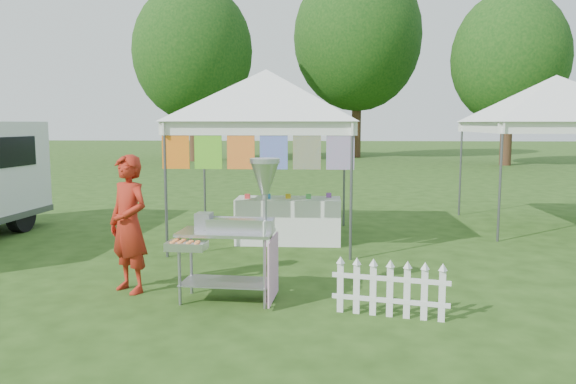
{
  "coord_description": "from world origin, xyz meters",
  "views": [
    {
      "loc": [
        0.99,
        -6.35,
        2.07
      ],
      "look_at": [
        0.5,
        1.56,
        1.1
      ],
      "focal_mm": 35.0,
      "sensor_mm": 36.0,
      "label": 1
    }
  ],
  "objects": [
    {
      "name": "ground",
      "position": [
        0.0,
        0.0,
        0.0
      ],
      "size": [
        120.0,
        120.0,
        0.0
      ],
      "primitive_type": "plane",
      "color": "#234012",
      "rests_on": "ground"
    },
    {
      "name": "canopy_main",
      "position": [
        0.0,
        3.49,
        2.99
      ],
      "size": [
        4.24,
        4.24,
        3.45
      ],
      "color": "#59595E",
      "rests_on": "ground"
    },
    {
      "name": "canopy_right",
      "position": [
        5.5,
        5.0,
        2.99
      ],
      "size": [
        4.24,
        4.24,
        3.45
      ],
      "color": "#59595E",
      "rests_on": "ground"
    },
    {
      "name": "tree_left",
      "position": [
        -6.0,
        24.0,
        5.83
      ],
      "size": [
        6.4,
        6.4,
        9.53
      ],
      "color": "#382814",
      "rests_on": "ground"
    },
    {
      "name": "tree_mid",
      "position": [
        3.0,
        28.0,
        7.14
      ],
      "size": [
        7.6,
        7.6,
        11.52
      ],
      "color": "#382814",
      "rests_on": "ground"
    },
    {
      "name": "tree_right",
      "position": [
        10.0,
        22.0,
        5.18
      ],
      "size": [
        5.6,
        5.6,
        8.42
      ],
      "color": "#382814",
      "rests_on": "ground"
    },
    {
      "name": "donut_cart",
      "position": [
        0.05,
        -0.04,
        0.99
      ],
      "size": [
        1.25,
        0.78,
        1.68
      ],
      "rotation": [
        0.0,
        0.0,
        -0.07
      ],
      "color": "gray",
      "rests_on": "ground"
    },
    {
      "name": "vendor",
      "position": [
        -1.38,
        0.28,
        0.85
      ],
      "size": [
        0.74,
        0.68,
        1.7
      ],
      "primitive_type": "imported",
      "rotation": [
        0.0,
        0.0,
        -0.6
      ],
      "color": "maroon",
      "rests_on": "ground"
    },
    {
      "name": "picket_fence",
      "position": [
        1.72,
        -0.46,
        0.29
      ],
      "size": [
        1.23,
        0.31,
        0.56
      ],
      "rotation": [
        0.0,
        0.0,
        -0.23
      ],
      "color": "silver",
      "rests_on": "ground"
    },
    {
      "name": "display_table",
      "position": [
        0.4,
        3.24,
        0.39
      ],
      "size": [
        1.8,
        0.7,
        0.78
      ],
      "primitive_type": "cube",
      "color": "white",
      "rests_on": "ground"
    }
  ]
}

